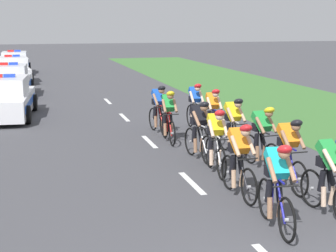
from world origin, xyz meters
TOP-DOWN VIEW (x-y plane):
  - grass_verge at (7.60, 14.00)m, footprint 7.00×60.00m
  - lane_markings_centre at (0.00, 7.27)m, footprint 0.14×21.60m
  - cyclist_lead at (0.57, 2.52)m, footprint 0.45×1.72m
  - cyclist_second at (1.75, 2.79)m, footprint 0.43×1.72m
  - cyclist_third at (0.61, 4.18)m, footprint 0.42×1.72m
  - cyclist_fourth at (1.78, 4.36)m, footprint 0.42×1.72m
  - cyclist_fifth at (0.74, 5.81)m, footprint 0.44×1.72m
  - cyclist_sixth at (1.91, 5.88)m, footprint 0.45×1.72m
  - cyclist_seventh at (0.75, 7.02)m, footprint 0.45×1.72m
  - cyclist_eighth at (1.77, 7.27)m, footprint 0.43×1.72m
  - cyclist_ninth at (0.52, 9.09)m, footprint 0.43×1.72m
  - cyclist_tenth at (1.89, 9.15)m, footprint 0.43×1.72m
  - cyclist_eleventh at (0.55, 10.32)m, footprint 0.45×1.72m
  - cyclist_twelfth at (1.80, 10.53)m, footprint 0.42×1.72m
  - police_car_nearest at (-4.16, 14.35)m, footprint 2.31×4.55m
  - police_car_second at (-4.16, 19.97)m, footprint 2.21×4.50m
  - police_car_third at (-4.16, 25.85)m, footprint 2.25×4.52m
  - police_car_furthest at (-4.16, 31.07)m, footprint 2.05×4.43m

SIDE VIEW (x-z plane):
  - lane_markings_centre at x=0.00m, z-range 0.00..0.01m
  - grass_verge at x=7.60m, z-range 0.00..0.01m
  - police_car_nearest at x=-4.16m, z-range -0.12..1.48m
  - police_car_second at x=-4.16m, z-range -0.12..1.48m
  - police_car_third at x=-4.16m, z-range -0.12..1.48m
  - police_car_furthest at x=-4.16m, z-range -0.12..1.48m
  - cyclist_lead at x=0.57m, z-range 0.00..1.57m
  - cyclist_second at x=1.75m, z-range 0.00..1.57m
  - cyclist_third at x=0.61m, z-range 0.00..1.57m
  - cyclist_fourth at x=1.78m, z-range 0.00..1.57m
  - cyclist_fifth at x=0.74m, z-range 0.00..1.57m
  - cyclist_sixth at x=1.91m, z-range 0.00..1.57m
  - cyclist_seventh at x=0.75m, z-range 0.00..1.57m
  - cyclist_eighth at x=1.77m, z-range 0.00..1.57m
  - cyclist_ninth at x=0.52m, z-range 0.00..1.57m
  - cyclist_tenth at x=1.89m, z-range 0.00..1.57m
  - cyclist_eleventh at x=0.55m, z-range 0.00..1.57m
  - cyclist_twelfth at x=1.80m, z-range 0.00..1.57m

